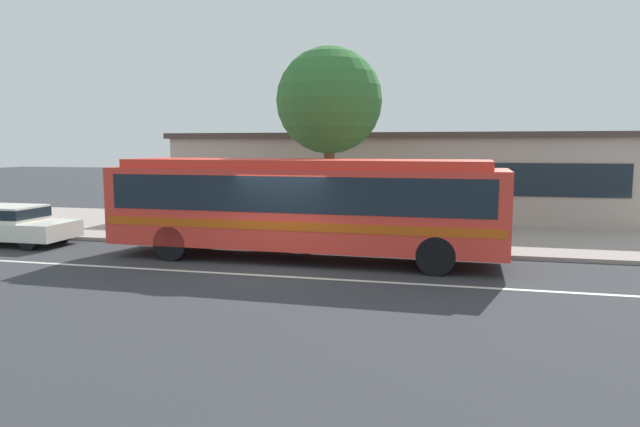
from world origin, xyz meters
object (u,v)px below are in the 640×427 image
object	(u,v)px
transit_bus	(303,202)
pedestrian_waiting_near_sign	(329,212)
sedan_behind_bus	(7,223)
street_tree_near_stop	(329,101)
bus_stop_sign	(460,196)
pedestrian_walking_along_curb	(337,209)
pedestrian_standing_by_tree	(481,212)

from	to	relation	value
transit_bus	pedestrian_waiting_near_sign	size ratio (longest dim) A/B	6.58
sedan_behind_bus	street_tree_near_stop	bearing A→B (deg)	20.77
transit_bus	bus_stop_sign	bearing A→B (deg)	25.24
pedestrian_walking_along_curb	bus_stop_sign	size ratio (longest dim) A/B	0.64
pedestrian_walking_along_curb	bus_stop_sign	bearing A→B (deg)	-19.70
transit_bus	street_tree_near_stop	world-z (taller)	street_tree_near_stop
pedestrian_standing_by_tree	street_tree_near_stop	distance (m)	6.37
pedestrian_walking_along_curb	street_tree_near_stop	world-z (taller)	street_tree_near_stop
sedan_behind_bus	pedestrian_waiting_near_sign	xyz separation A→B (m)	(10.50, 2.17, 0.41)
street_tree_near_stop	pedestrian_walking_along_curb	bearing A→B (deg)	-49.50
pedestrian_walking_along_curb	pedestrian_standing_by_tree	bearing A→B (deg)	-1.31
pedestrian_standing_by_tree	bus_stop_sign	world-z (taller)	bus_stop_sign
street_tree_near_stop	bus_stop_sign	bearing A→B (deg)	-23.27
transit_bus	pedestrian_standing_by_tree	bearing A→B (deg)	34.07
sedan_behind_bus	pedestrian_standing_by_tree	xyz separation A→B (m)	(15.30, 3.27, 0.40)
pedestrian_waiting_near_sign	pedestrian_walking_along_curb	size ratio (longest dim) A/B	1.05
pedestrian_walking_along_curb	pedestrian_standing_by_tree	world-z (taller)	pedestrian_standing_by_tree
pedestrian_standing_by_tree	street_tree_near_stop	bearing A→B (deg)	173.66
sedan_behind_bus	street_tree_near_stop	world-z (taller)	street_tree_near_stop
transit_bus	pedestrian_walking_along_curb	xyz separation A→B (m)	(0.26, 3.51, -0.60)
transit_bus	bus_stop_sign	world-z (taller)	transit_bus
pedestrian_standing_by_tree	transit_bus	bearing A→B (deg)	-145.93
pedestrian_standing_by_tree	bus_stop_sign	xyz separation A→B (m)	(-0.69, -1.36, 0.62)
street_tree_near_stop	pedestrian_waiting_near_sign	bearing A→B (deg)	-77.40
pedestrian_standing_by_tree	sedan_behind_bus	bearing A→B (deg)	-167.96
pedestrian_waiting_near_sign	pedestrian_walking_along_curb	world-z (taller)	pedestrian_waiting_near_sign
street_tree_near_stop	sedan_behind_bus	bearing A→B (deg)	-159.23
pedestrian_waiting_near_sign	pedestrian_standing_by_tree	distance (m)	4.93
bus_stop_sign	street_tree_near_stop	xyz separation A→B (m)	(-4.49, 1.93, 3.05)
pedestrian_walking_along_curb	street_tree_near_stop	xyz separation A→B (m)	(-0.40, 0.47, 3.72)
bus_stop_sign	sedan_behind_bus	bearing A→B (deg)	-172.55
sedan_behind_bus	pedestrian_walking_along_curb	size ratio (longest dim) A/B	2.66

